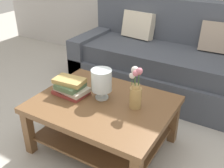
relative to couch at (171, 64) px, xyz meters
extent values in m
plane|color=#B7B2A8|center=(-0.12, -0.99, -0.36)|extent=(10.00, 10.00, 0.00)
cube|color=#474C56|center=(0.00, -0.07, -0.18)|extent=(2.29, 0.90, 0.36)
cube|color=#40444E|center=(0.00, -0.10, 0.10)|extent=(2.05, 0.74, 0.20)
cube|color=#474C56|center=(0.00, 0.28, 0.35)|extent=(2.29, 0.20, 0.70)
cube|color=#474C56|center=(-1.04, -0.07, -0.06)|extent=(0.20, 0.90, 0.60)
cube|color=beige|center=(-0.51, 0.14, 0.36)|extent=(0.42, 0.23, 0.34)
cube|color=gray|center=(0.46, 0.14, 0.36)|extent=(0.41, 0.21, 0.34)
cube|color=brown|center=(-0.15, -1.27, 0.07)|extent=(1.12, 0.88, 0.05)
cube|color=brown|center=(-0.65, -1.65, -0.16)|extent=(0.07, 0.07, 0.41)
cube|color=brown|center=(-0.65, -0.88, -0.16)|extent=(0.07, 0.07, 0.41)
cube|color=brown|center=(0.36, -0.88, -0.16)|extent=(0.07, 0.07, 0.41)
cube|color=brown|center=(-0.15, -1.27, -0.22)|extent=(1.00, 0.76, 0.02)
cube|color=#3D6075|center=(-0.16, -1.30, -0.19)|extent=(0.30, 0.23, 0.04)
cube|color=#3D6075|center=(-0.16, -1.23, -0.16)|extent=(0.30, 0.23, 0.02)
cube|color=slate|center=(-0.16, -1.30, -0.13)|extent=(0.31, 0.24, 0.03)
cube|color=#993833|center=(-0.46, -1.29, 0.11)|extent=(0.29, 0.21, 0.03)
cube|color=beige|center=(-0.45, -1.29, 0.14)|extent=(0.30, 0.21, 0.04)
cube|color=#51704C|center=(-0.46, -1.30, 0.18)|extent=(0.21, 0.21, 0.04)
cube|color=tan|center=(-0.47, -1.29, 0.22)|extent=(0.27, 0.18, 0.04)
cylinder|color=silver|center=(-0.19, -1.21, 0.10)|extent=(0.11, 0.11, 0.02)
cylinder|color=silver|center=(-0.19, -1.21, 0.14)|extent=(0.04, 0.04, 0.06)
cylinder|color=silver|center=(-0.19, -1.21, 0.26)|extent=(0.17, 0.17, 0.18)
sphere|color=beige|center=(-0.22, -1.21, 0.23)|extent=(0.05, 0.05, 0.05)
sphere|color=tan|center=(-0.16, -1.20, 0.22)|extent=(0.04, 0.04, 0.04)
cylinder|color=tan|center=(0.11, -1.20, 0.18)|extent=(0.09, 0.09, 0.17)
cylinder|color=tan|center=(0.11, -1.20, 0.28)|extent=(0.07, 0.07, 0.03)
cylinder|color=#426638|center=(0.14, -1.20, 0.35)|extent=(0.01, 0.01, 0.11)
sphere|color=#C66B7A|center=(0.14, -1.20, 0.42)|extent=(0.05, 0.05, 0.05)
cylinder|color=#426638|center=(0.12, -1.18, 0.34)|extent=(0.01, 0.01, 0.09)
sphere|color=#C66B7A|center=(0.12, -1.18, 0.40)|extent=(0.05, 0.05, 0.05)
cylinder|color=#426638|center=(0.09, -1.19, 0.35)|extent=(0.01, 0.01, 0.10)
sphere|color=silver|center=(0.09, -1.19, 0.41)|extent=(0.06, 0.06, 0.06)
cylinder|color=#426638|center=(0.09, -1.22, 0.33)|extent=(0.01, 0.01, 0.06)
sphere|color=silver|center=(0.09, -1.22, 0.38)|extent=(0.05, 0.05, 0.05)
cylinder|color=#426638|center=(0.12, -1.22, 0.34)|extent=(0.01, 0.01, 0.09)
sphere|color=#C66B7A|center=(0.12, -1.22, 0.40)|extent=(0.05, 0.05, 0.05)
camera|label=1|loc=(0.88, -2.85, 1.26)|focal=42.99mm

